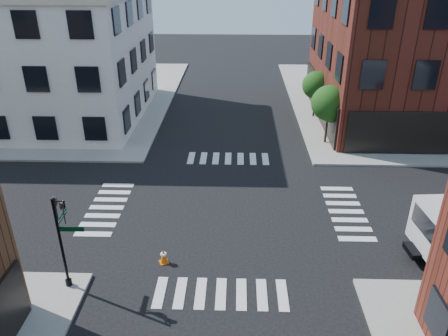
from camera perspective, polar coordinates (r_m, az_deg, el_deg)
name	(u,v)px	position (r m, az deg, el deg)	size (l,w,h in m)	color
ground	(225,210)	(25.58, 0.19, -5.45)	(120.00, 120.00, 0.00)	black
sidewalk_ne	(441,101)	(49.20, 26.48, 7.82)	(30.00, 30.00, 0.15)	gray
sidewalk_nw	(27,97)	(49.71, -24.32, 8.42)	(30.00, 30.00, 0.15)	gray
building_nw	(12,54)	(43.24, -25.92, 13.21)	(22.00, 16.00, 11.00)	silver
tree_near	(330,105)	(34.05, 13.65, 8.00)	(2.69, 2.69, 4.49)	black
tree_far	(317,87)	(39.77, 12.01, 10.36)	(2.43, 2.43, 4.07)	black
signal_pole	(62,233)	(19.82, -20.40, -7.97)	(1.29, 1.24, 4.60)	black
traffic_cone	(164,256)	(21.60, -7.90, -11.35)	(0.55, 0.55, 0.76)	orange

